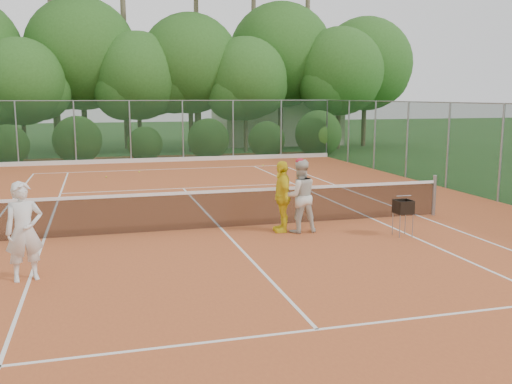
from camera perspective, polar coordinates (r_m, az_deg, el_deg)
ground at (r=14.09m, az=-3.52°, el=-3.73°), size 120.00×120.00×0.00m
clay_court at (r=14.09m, az=-3.52°, el=-3.69°), size 18.00×36.00×0.02m
club_building at (r=39.28m, az=2.02°, el=7.04°), size 8.00×5.00×3.00m
tennis_net at (r=13.97m, az=-3.54°, el=-1.61°), size 11.97×0.10×1.10m
player_white at (r=10.78m, az=-22.17°, el=-3.67°), size 0.73×0.58×1.76m
player_center_grp at (r=13.57m, az=4.38°, el=-0.38°), size 0.85×0.67×1.78m
player_yellow at (r=13.61m, az=2.62°, el=-0.44°), size 0.53×1.04×1.71m
ball_hopper at (r=13.62m, az=14.52°, el=-1.51°), size 0.37×0.37×0.85m
stray_ball_a at (r=23.49m, az=-14.75°, el=1.47°), size 0.07×0.07×0.07m
stray_ball_b at (r=24.78m, az=-11.60°, el=2.00°), size 0.07×0.07×0.07m
stray_ball_c at (r=26.56m, az=0.70°, el=2.69°), size 0.07×0.07×0.07m
court_markings at (r=14.08m, az=-3.52°, el=-3.64°), size 11.03×23.83×0.01m
fence_back at (r=28.61m, az=-9.89°, el=6.00°), size 18.07×0.07×3.00m
tropical_treeline at (r=33.96m, az=-8.51°, el=12.65°), size 32.10×8.49×15.03m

